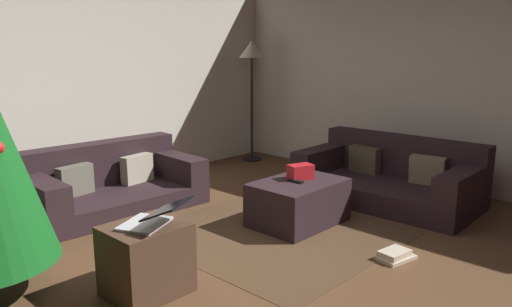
% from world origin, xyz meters
% --- Properties ---
extents(ground_plane, '(6.40, 6.40, 0.00)m').
position_xyz_m(ground_plane, '(0.00, 0.00, 0.00)').
color(ground_plane, brown).
extents(rear_partition, '(6.40, 0.12, 2.60)m').
position_xyz_m(rear_partition, '(0.00, 3.14, 1.30)').
color(rear_partition, silver).
rests_on(rear_partition, ground_plane).
extents(corner_partition, '(0.12, 6.40, 2.60)m').
position_xyz_m(corner_partition, '(3.14, 0.00, 1.30)').
color(corner_partition, silver).
rests_on(corner_partition, ground_plane).
extents(couch_left, '(1.79, 1.02, 0.66)m').
position_xyz_m(couch_left, '(0.01, 2.25, 0.25)').
color(couch_left, '#2D1E23').
rests_on(couch_left, ground_plane).
extents(couch_right, '(1.04, 1.88, 0.68)m').
position_xyz_m(couch_right, '(2.25, 0.26, 0.25)').
color(couch_right, '#2D1E23').
rests_on(couch_right, ground_plane).
extents(ottoman, '(0.87, 0.61, 0.42)m').
position_xyz_m(ottoman, '(0.99, 0.54, 0.21)').
color(ottoman, '#2D1E23').
rests_on(ottoman, ground_plane).
extents(gift_box, '(0.26, 0.21, 0.14)m').
position_xyz_m(gift_box, '(1.07, 0.58, 0.49)').
color(gift_box, red).
rests_on(gift_box, ottoman).
extents(tv_remote, '(0.05, 0.16, 0.02)m').
position_xyz_m(tv_remote, '(0.94, 0.54, 0.43)').
color(tv_remote, black).
rests_on(tv_remote, ottoman).
extents(side_table, '(0.52, 0.44, 0.49)m').
position_xyz_m(side_table, '(-0.79, 0.44, 0.25)').
color(side_table, '#4C3323').
rests_on(side_table, ground_plane).
extents(laptop, '(0.48, 0.53, 0.19)m').
position_xyz_m(laptop, '(-0.76, 0.37, 0.55)').
color(laptop, silver).
rests_on(laptop, side_table).
extents(book_stack, '(0.33, 0.26, 0.08)m').
position_xyz_m(book_stack, '(0.88, -0.54, 0.03)').
color(book_stack, beige).
rests_on(book_stack, ground_plane).
extents(corner_lamp, '(0.36, 0.36, 1.73)m').
position_xyz_m(corner_lamp, '(2.63, 2.71, 1.48)').
color(corner_lamp, black).
rests_on(corner_lamp, ground_plane).
extents(area_rug, '(2.60, 2.00, 0.01)m').
position_xyz_m(area_rug, '(0.99, 0.54, 0.00)').
color(area_rug, '#4F3622').
rests_on(area_rug, ground_plane).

